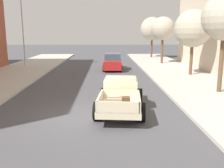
{
  "coord_description": "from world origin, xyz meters",
  "views": [
    {
      "loc": [
        0.9,
        -10.65,
        3.62
      ],
      "look_at": [
        1.2,
        2.22,
        1.0
      ],
      "focal_mm": 40.28,
      "sensor_mm": 36.0,
      "label": 1
    }
  ],
  "objects_px": {
    "car_background_red": "(113,62)",
    "flagpole": "(24,12)",
    "street_tree_third": "(163,29)",
    "street_tree_farthest": "(152,29)",
    "hotrod_truck_cream": "(121,94)",
    "street_tree_second": "(193,29)"
  },
  "relations": [
    {
      "from": "hotrod_truck_cream",
      "to": "street_tree_second",
      "type": "xyz_separation_m",
      "value": [
        6.5,
        9.4,
        3.22
      ]
    },
    {
      "from": "hotrod_truck_cream",
      "to": "street_tree_third",
      "type": "relative_size",
      "value": 0.95
    },
    {
      "from": "street_tree_second",
      "to": "street_tree_farthest",
      "type": "distance_m",
      "value": 15.93
    },
    {
      "from": "street_tree_farthest",
      "to": "hotrod_truck_cream",
      "type": "bearing_deg",
      "value": -103.3
    },
    {
      "from": "car_background_red",
      "to": "street_tree_second",
      "type": "height_order",
      "value": "street_tree_second"
    },
    {
      "from": "car_background_red",
      "to": "flagpole",
      "type": "height_order",
      "value": "flagpole"
    },
    {
      "from": "car_background_red",
      "to": "street_tree_third",
      "type": "bearing_deg",
      "value": 36.77
    },
    {
      "from": "street_tree_second",
      "to": "street_tree_third",
      "type": "xyz_separation_m",
      "value": [
        -0.63,
        8.38,
        0.15
      ]
    },
    {
      "from": "street_tree_farthest",
      "to": "street_tree_second",
      "type": "bearing_deg",
      "value": -88.14
    },
    {
      "from": "hotrod_truck_cream",
      "to": "street_tree_second",
      "type": "distance_m",
      "value": 11.88
    },
    {
      "from": "car_background_red",
      "to": "hotrod_truck_cream",
      "type": "bearing_deg",
      "value": -89.85
    },
    {
      "from": "car_background_red",
      "to": "flagpole",
      "type": "bearing_deg",
      "value": 166.11
    },
    {
      "from": "hotrod_truck_cream",
      "to": "flagpole",
      "type": "relative_size",
      "value": 0.55
    },
    {
      "from": "street_tree_farthest",
      "to": "car_background_red",
      "type": "bearing_deg",
      "value": -116.74
    },
    {
      "from": "car_background_red",
      "to": "street_tree_third",
      "type": "distance_m",
      "value": 8.1
    },
    {
      "from": "street_tree_third",
      "to": "street_tree_farthest",
      "type": "height_order",
      "value": "street_tree_farthest"
    },
    {
      "from": "flagpole",
      "to": "street_tree_second",
      "type": "distance_m",
      "value": 17.01
    },
    {
      "from": "street_tree_third",
      "to": "hotrod_truck_cream",
      "type": "bearing_deg",
      "value": -108.27
    },
    {
      "from": "street_tree_third",
      "to": "street_tree_farthest",
      "type": "xyz_separation_m",
      "value": [
        0.12,
        7.54,
        0.09
      ]
    },
    {
      "from": "hotrod_truck_cream",
      "to": "street_tree_second",
      "type": "relative_size",
      "value": 0.94
    },
    {
      "from": "street_tree_third",
      "to": "street_tree_farthest",
      "type": "distance_m",
      "value": 7.54
    },
    {
      "from": "car_background_red",
      "to": "flagpole",
      "type": "xyz_separation_m",
      "value": [
        -9.19,
        2.27,
        5.0
      ]
    }
  ]
}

